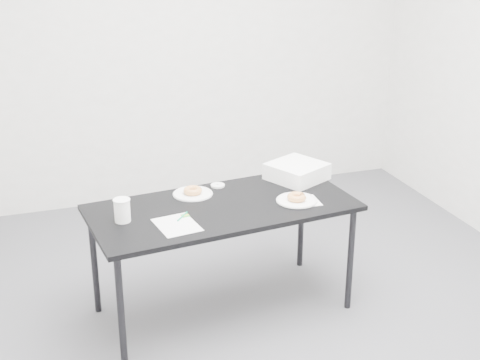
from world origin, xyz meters
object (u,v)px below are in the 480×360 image
object	(u,v)px
donut_near	(297,197)
bakery_box	(297,171)
table	(223,214)
donut_far	(193,190)
scorecard	(177,225)
plate_near	(297,200)
pen	(182,216)
coffee_cup	(122,210)
plate_far	(193,194)

from	to	relation	value
donut_near	bakery_box	world-z (taller)	bakery_box
table	donut_far	xyz separation A→B (m)	(-0.12, 0.21, 0.08)
scorecard	plate_near	bearing A→B (deg)	-1.09
plate_near	donut_near	distance (m)	0.02
donut_far	table	bearing A→B (deg)	-61.06
scorecard	donut_near	xyz separation A→B (m)	(0.72, 0.09, 0.03)
pen	coffee_cup	bearing A→B (deg)	119.14
plate_near	plate_far	world-z (taller)	plate_near
pen	donut_near	bearing A→B (deg)	-50.81
table	plate_near	distance (m)	0.43
pen	bakery_box	size ratio (longest dim) A/B	0.39
coffee_cup	donut_near	bearing A→B (deg)	-2.83
plate_far	donut_far	bearing A→B (deg)	0.00
scorecard	pen	xyz separation A→B (m)	(0.05, 0.09, 0.01)
plate_near	plate_far	bearing A→B (deg)	151.30
scorecard	pen	world-z (taller)	pen
plate_near	coffee_cup	bearing A→B (deg)	177.17
scorecard	donut_near	world-z (taller)	donut_near
donut_near	plate_far	xyz separation A→B (m)	(-0.54, 0.29, -0.02)
table	bakery_box	distance (m)	0.62
coffee_cup	plate_far	bearing A→B (deg)	28.47
donut_near	scorecard	bearing A→B (deg)	-172.89
scorecard	coffee_cup	world-z (taller)	coffee_cup
pen	plate_far	bearing A→B (deg)	14.00
donut_far	coffee_cup	bearing A→B (deg)	-151.53
scorecard	bakery_box	world-z (taller)	bakery_box
table	coffee_cup	size ratio (longest dim) A/B	12.05
donut_near	bakery_box	size ratio (longest dim) A/B	0.36
plate_near	donut_near	xyz separation A→B (m)	(0.00, 0.00, 0.02)
scorecard	bakery_box	distance (m)	0.96
scorecard	plate_near	world-z (taller)	plate_near
scorecard	plate_far	size ratio (longest dim) A/B	1.10
plate_near	donut_far	bearing A→B (deg)	151.30
bakery_box	coffee_cup	bearing A→B (deg)	167.46
table	pen	xyz separation A→B (m)	(-0.25, -0.09, 0.06)
plate_near	donut_far	world-z (taller)	donut_far
table	donut_near	world-z (taller)	donut_near
bakery_box	plate_near	bearing A→B (deg)	-139.64
plate_far	scorecard	bearing A→B (deg)	-116.24
plate_near	plate_far	size ratio (longest dim) A/B	1.00
plate_far	coffee_cup	world-z (taller)	coffee_cup
donut_far	coffee_cup	distance (m)	0.51
donut_near	plate_far	world-z (taller)	donut_near
plate_far	pen	bearing A→B (deg)	-114.80
donut_far	pen	bearing A→B (deg)	-114.80
plate_far	donut_far	distance (m)	0.02
table	scorecard	distance (m)	0.36
donut_far	bakery_box	xyz separation A→B (m)	(0.68, 0.03, 0.03)
plate_far	bakery_box	xyz separation A→B (m)	(0.68, 0.03, 0.05)
donut_near	donut_far	xyz separation A→B (m)	(-0.54, 0.29, -0.00)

